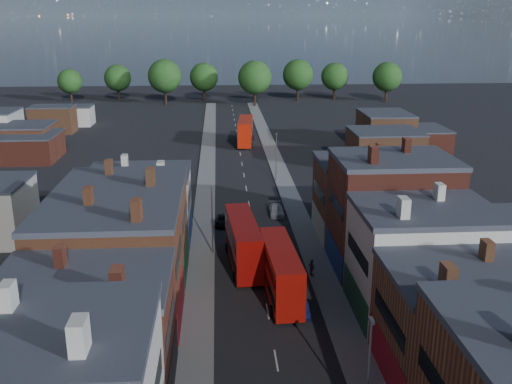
{
  "coord_description": "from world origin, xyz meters",
  "views": [
    {
      "loc": [
        -4.25,
        -31.55,
        26.47
      ],
      "look_at": [
        0.0,
        32.44,
        6.66
      ],
      "focal_mm": 40.0,
      "sensor_mm": 36.0,
      "label": 1
    }
  ],
  "objects": [
    {
      "name": "pavement_west",
      "position": [
        -6.5,
        50.0,
        0.06
      ],
      "size": [
        3.0,
        200.0,
        0.12
      ],
      "primitive_type": "cube",
      "color": "gray",
      "rests_on": "ground"
    },
    {
      "name": "terrace_west",
      "position": [
        -14.0,
        0.0,
        6.02
      ],
      "size": [
        12.0,
        80.0,
        12.03
      ],
      "primitive_type": "cube",
      "color": "maroon",
      "rests_on": "ground"
    },
    {
      "name": "lamp_post_3",
      "position": [
        5.2,
        60.0,
        4.7
      ],
      "size": [
        0.25,
        0.7,
        8.12
      ],
      "color": "slate",
      "rests_on": "ground"
    },
    {
      "name": "terrace_east",
      "position": [
        14.0,
        0.0,
        6.02
      ],
      "size": [
        12.0,
        80.0,
        12.03
      ],
      "primitive_type": "cube",
      "color": "maroon",
      "rests_on": "ground"
    },
    {
      "name": "bus_0",
      "position": [
        -1.83,
        26.51,
        2.84
      ],
      "size": [
        3.81,
        12.39,
        5.27
      ],
      "rotation": [
        0.0,
        0.0,
        0.08
      ],
      "color": "#B20E0A",
      "rests_on": "ground"
    },
    {
      "name": "bus_1",
      "position": [
        1.5,
        18.95,
        2.75
      ],
      "size": [
        3.45,
        11.94,
        5.1
      ],
      "rotation": [
        0.0,
        0.0,
        0.05
      ],
      "color": "red",
      "rests_on": "ground"
    },
    {
      "name": "car_3",
      "position": [
        3.53,
        43.06,
        0.69
      ],
      "size": [
        1.94,
        4.74,
        1.37
      ],
      "primitive_type": "imported",
      "rotation": [
        0.0,
        0.0,
        0.0
      ],
      "color": "silver",
      "rests_on": "ground"
    },
    {
      "name": "lamp_post_2",
      "position": [
        -5.2,
        30.0,
        4.7
      ],
      "size": [
        0.25,
        0.7,
        8.12
      ],
      "color": "slate",
      "rests_on": "ground"
    },
    {
      "name": "ped_3",
      "position": [
        5.3,
        23.17,
        1.02
      ],
      "size": [
        0.83,
        1.16,
        1.8
      ],
      "primitive_type": "imported",
      "rotation": [
        0.0,
        0.0,
        1.94
      ],
      "color": "#59554D",
      "rests_on": "pavement_east"
    },
    {
      "name": "pavement_east",
      "position": [
        6.5,
        50.0,
        0.06
      ],
      "size": [
        3.0,
        200.0,
        0.12
      ],
      "primitive_type": "cube",
      "color": "gray",
      "rests_on": "ground"
    },
    {
      "name": "car_1",
      "position": [
        3.17,
        15.38,
        0.54
      ],
      "size": [
        1.16,
        3.27,
        1.08
      ],
      "primitive_type": "imported",
      "rotation": [
        0.0,
        0.0,
        -0.01
      ],
      "color": "#131A54",
      "rests_on": "ground"
    },
    {
      "name": "bus_2",
      "position": [
        1.5,
        89.17,
        2.94
      ],
      "size": [
        3.98,
        12.8,
        5.44
      ],
      "rotation": [
        0.0,
        0.0,
        -0.09
      ],
      "color": "red",
      "rests_on": "ground"
    },
    {
      "name": "car_2",
      "position": [
        -3.8,
        39.59,
        0.61
      ],
      "size": [
        2.48,
        4.55,
        1.21
      ],
      "primitive_type": "imported",
      "rotation": [
        0.0,
        0.0,
        -0.11
      ],
      "color": "black",
      "rests_on": "ground"
    },
    {
      "name": "lamp_post_1",
      "position": [
        5.2,
        0.0,
        4.7
      ],
      "size": [
        0.25,
        0.7,
        8.12
      ],
      "color": "slate",
      "rests_on": "ground"
    }
  ]
}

